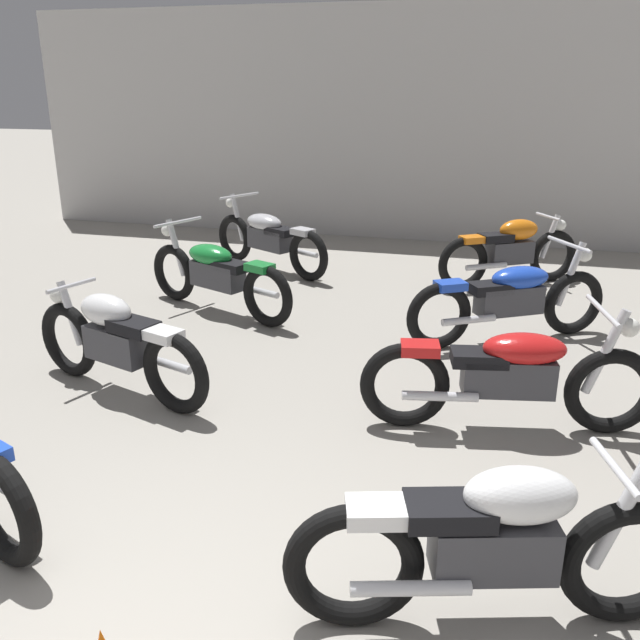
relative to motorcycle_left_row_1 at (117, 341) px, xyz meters
The scene contains 8 objects.
back_wall 6.82m from the motorcycle_left_row_1, 76.61° to the left, with size 13.13×0.24×3.60m, color #BCBAB7.
motorcycle_left_row_1 is the anchor object (origin of this frame).
motorcycle_left_row_2 2.15m from the motorcycle_left_row_1, 91.00° to the left, with size 2.04×1.04×0.97m.
motorcycle_left_row_3 4.00m from the motorcycle_left_row_1, 90.99° to the left, with size 1.95×1.17×0.97m.
motorcycle_right_row_0 3.57m from the motorcycle_left_row_1, 30.67° to the right, with size 1.92×0.73×0.88m.
motorcycle_right_row_1 3.13m from the motorcycle_left_row_1, ahead, with size 2.15×0.76×0.97m.
motorcycle_right_row_2 3.75m from the motorcycle_left_row_1, 33.50° to the left, with size 1.92×1.22×0.97m.
motorcycle_right_row_3 5.15m from the motorcycle_left_row_1, 52.69° to the left, with size 1.72×1.15×0.88m.
Camera 1 is at (1.41, -1.76, 2.49)m, focal length 37.90 mm.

